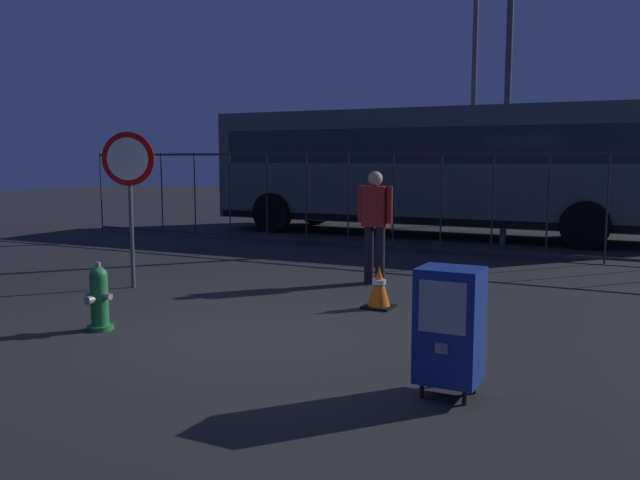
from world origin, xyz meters
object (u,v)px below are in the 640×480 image
at_px(stop_sign, 129,177).
at_px(bus_near, 429,165).
at_px(pedestrian, 375,220).
at_px(traffic_cone, 379,287).
at_px(street_light_near_left, 474,73).
at_px(newspaper_box_primary, 450,325).
at_px(fire_hydrant, 99,298).
at_px(street_light_near_right, 509,43).

bearing_deg(stop_sign, bus_near, 78.96).
distance_m(pedestrian, traffic_cone, 1.82).
bearing_deg(pedestrian, street_light_near_left, 96.13).
relative_size(newspaper_box_primary, bus_near, 0.10).
xyz_separation_m(pedestrian, bus_near, (-1.31, 6.55, 0.76)).
bearing_deg(traffic_cone, fire_hydrant, -133.76).
bearing_deg(newspaper_box_primary, street_light_near_left, 104.01).
bearing_deg(bus_near, street_light_near_right, -28.05).
relative_size(fire_hydrant, pedestrian, 0.45).
bearing_deg(fire_hydrant, newspaper_box_primary, -3.71).
bearing_deg(fire_hydrant, pedestrian, 68.00).
distance_m(fire_hydrant, stop_sign, 2.72).
bearing_deg(stop_sign, newspaper_box_primary, -22.80).
bearing_deg(street_light_near_right, newspaper_box_primary, -80.32).
xyz_separation_m(fire_hydrant, bus_near, (0.28, 10.47, 1.36)).
bearing_deg(street_light_near_left, fire_hydrant, -92.51).
bearing_deg(traffic_cone, street_light_near_left, 98.91).
height_order(newspaper_box_primary, traffic_cone, newspaper_box_primary).
distance_m(newspaper_box_primary, pedestrian, 4.83).
relative_size(fire_hydrant, newspaper_box_primary, 0.73).
distance_m(bus_near, street_light_near_right, 3.42).
relative_size(stop_sign, traffic_cone, 4.21).
height_order(newspaper_box_primary, street_light_near_left, street_light_near_left).
distance_m(fire_hydrant, newspaper_box_primary, 3.98).
bearing_deg(street_light_near_left, traffic_cone, -81.09).
bearing_deg(stop_sign, street_light_near_right, 63.76).
xyz_separation_m(fire_hydrant, stop_sign, (-1.38, 1.99, 1.25)).
xyz_separation_m(traffic_cone, street_light_near_right, (0.01, 7.07, 4.01)).
xyz_separation_m(bus_near, street_light_near_left, (0.31, 2.82, 2.46)).
bearing_deg(pedestrian, stop_sign, -146.84).
xyz_separation_m(fire_hydrant, traffic_cone, (2.29, 2.39, -0.09)).
height_order(pedestrian, bus_near, bus_near).
relative_size(fire_hydrant, stop_sign, 0.33).
bearing_deg(street_light_near_right, stop_sign, -116.24).
xyz_separation_m(stop_sign, traffic_cone, (3.67, 0.40, -1.34)).
height_order(traffic_cone, street_light_near_left, street_light_near_left).
bearing_deg(fire_hydrant, street_light_near_left, 87.49).
bearing_deg(street_light_near_left, bus_near, -96.21).
relative_size(stop_sign, pedestrian, 1.34).
distance_m(stop_sign, traffic_cone, 3.93).
distance_m(traffic_cone, street_light_near_right, 8.13).
height_order(pedestrian, traffic_cone, pedestrian).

